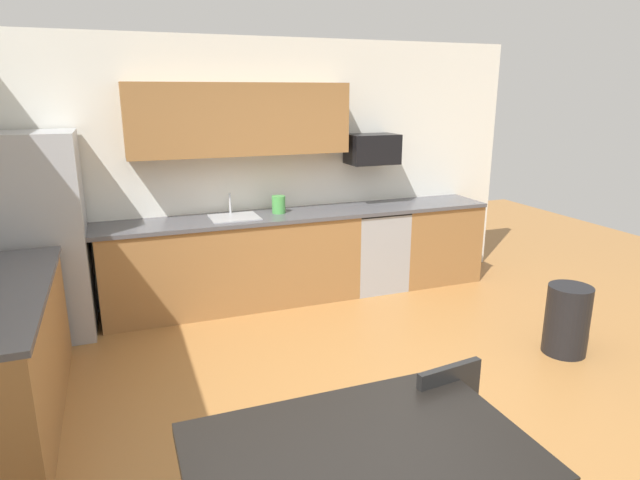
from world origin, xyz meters
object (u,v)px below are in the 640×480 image
oven_range (374,248)px  trash_bin (567,320)px  microwave (372,149)px  kettle (279,205)px  dining_table (361,462)px  chair_near_table (461,438)px  refrigerator (40,238)px

oven_range → trash_bin: (0.81, -2.05, -0.16)m
microwave → trash_bin: size_ratio=0.90×
oven_range → kettle: 1.23m
oven_range → dining_table: (-1.82, -3.55, 0.25)m
dining_table → trash_bin: 3.06m
oven_range → kettle: bearing=177.4°
chair_near_table → refrigerator: bearing=123.5°
microwave → refrigerator: bearing=-176.9°
microwave → kettle: 1.22m
refrigerator → chair_near_table: refrigerator is taller
refrigerator → kettle: 2.24m
trash_bin → microwave: bearing=110.6°
dining_table → chair_near_table: bearing=18.3°
trash_bin → kettle: bearing=132.1°
chair_near_table → trash_bin: bearing=33.0°
refrigerator → kettle: (2.23, 0.13, 0.10)m
trash_bin → kettle: kettle is taller
chair_near_table → trash_bin: chair_near_table is taller
dining_table → chair_near_table: (0.65, 0.22, -0.20)m
dining_table → chair_near_table: 0.72m
oven_range → dining_table: size_ratio=0.65×
oven_range → trash_bin: bearing=-68.4°
dining_table → trash_bin: size_ratio=2.33×
chair_near_table → trash_bin: 2.37m
trash_bin → kettle: size_ratio=3.00×
oven_range → chair_near_table: 3.54m
microwave → chair_near_table: (-1.17, -3.44, -1.05)m
refrigerator → oven_range: bearing=1.4°
chair_near_table → kettle: kettle is taller
kettle → dining_table: bearing=-101.5°
microwave → dining_table: bearing=-116.5°
dining_table → microwave: bearing=63.5°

